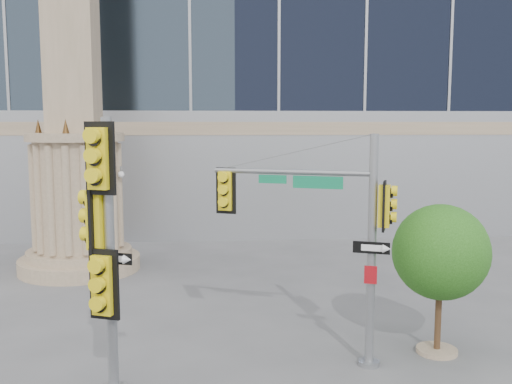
{
  "coord_description": "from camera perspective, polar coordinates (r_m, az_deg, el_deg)",
  "views": [
    {
      "loc": [
        -0.98,
        -12.21,
        5.47
      ],
      "look_at": [
        0.07,
        2.0,
        3.73
      ],
      "focal_mm": 40.0,
      "sensor_mm": 36.0,
      "label": 1
    }
  ],
  "objects": [
    {
      "name": "main_signal_pole",
      "position": [
        12.92,
        7.37,
        -3.04
      ],
      "size": [
        3.88,
        1.73,
        5.23
      ],
      "rotation": [
        0.0,
        0.0,
        -0.36
      ],
      "color": "slate",
      "rests_on": "ground"
    },
    {
      "name": "ground",
      "position": [
        13.42,
        0.34,
        -17.11
      ],
      "size": [
        120.0,
        120.0,
        0.0
      ],
      "primitive_type": "plane",
      "color": "#545456",
      "rests_on": "ground"
    },
    {
      "name": "secondary_signal_pole",
      "position": [
        11.53,
        -15.02,
        -4.25
      ],
      "size": [
        0.96,
        0.91,
        5.58
      ],
      "rotation": [
        0.0,
        0.0,
        -0.35
      ],
      "color": "slate",
      "rests_on": "ground"
    },
    {
      "name": "street_tree",
      "position": [
        14.14,
        18.11,
        -6.1
      ],
      "size": [
        2.3,
        2.25,
        3.59
      ],
      "color": "gray",
      "rests_on": "ground"
    },
    {
      "name": "monument",
      "position": [
        21.79,
        -17.68,
        6.76
      ],
      "size": [
        4.4,
        4.4,
        16.6
      ],
      "color": "gray",
      "rests_on": "ground"
    }
  ]
}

